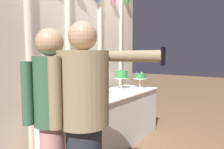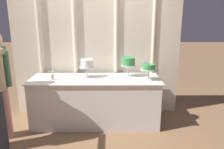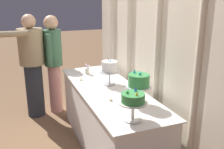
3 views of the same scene
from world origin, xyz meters
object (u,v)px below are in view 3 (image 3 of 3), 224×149
Objects in this scene: guest_man_dark_suit at (53,60)px; tealight_far_left at (81,80)px; cake_display_center at (139,82)px; flower_vase at (88,70)px; tealight_near_left at (111,100)px; guest_man_pink_jacket at (32,63)px; cake_display_rightmost at (133,100)px; cake_table at (108,118)px; cake_display_leftmost at (109,68)px.

tealight_far_left is at bearing 13.16° from guest_man_dark_suit.
flower_vase is at bearing -171.53° from cake_display_center.
tealight_far_left is 0.80m from tealight_near_left.
guest_man_pink_jacket is at bearing -83.11° from guest_man_dark_suit.
guest_man_pink_jacket is (-1.85, -0.90, -0.16)m from cake_display_center.
guest_man_pink_jacket is at bearing -158.21° from tealight_near_left.
cake_display_center is 1.21× the size of cake_display_rightmost.
tealight_far_left is 1.04m from guest_man_pink_jacket.
cake_display_rightmost is 1.54m from flower_vase.
guest_man_pink_jacket is at bearing -149.28° from cake_table.
cake_display_rightmost is 2.27m from guest_man_pink_jacket.
tealight_near_left reaches higher than cake_table.
guest_man_pink_jacket reaches higher than cake_display_leftmost.
cake_display_center is 2.46× the size of flower_vase.
flower_vase is 0.31m from tealight_far_left.
cake_display_center is at bearing 25.85° from guest_man_pink_jacket.
cake_display_rightmost is at bearing 6.10° from tealight_far_left.
cake_display_center is 0.23× the size of guest_man_pink_jacket.
cake_display_leftmost is 0.21× the size of guest_man_dark_suit.
guest_man_dark_suit reaches higher than cake_display_rightmost.
guest_man_pink_jacket is at bearing -162.32° from cake_display_rightmost.
guest_man_dark_suit is (-1.71, -0.33, 0.09)m from tealight_near_left.
cake_display_rightmost is (0.86, -0.09, 0.59)m from cake_table.
cake_table is 0.56m from tealight_near_left.
cake_display_leftmost reaches higher than cake_table.
cake_table is at bearing -27.94° from cake_display_leftmost.
cake_table is 0.85m from cake_display_center.
cake_table is 51.77× the size of tealight_far_left.
flower_vase is at bearing 179.00° from cake_display_rightmost.
cake_display_leftmost is 0.46m from tealight_far_left.
tealight_far_left is at bearing -160.45° from cake_display_center.
cake_display_leftmost reaches higher than flower_vase.
cake_display_center is (0.68, 0.05, 0.02)m from cake_display_leftmost.
tealight_far_left is at bearing 32.15° from guest_man_pink_jacket.
cake_display_rightmost is 0.19× the size of guest_man_dark_suit.
cake_table is at bearing -167.29° from cake_display_center.
cake_display_rightmost reaches higher than cake_table.
guest_man_dark_suit is at bearing -157.25° from cake_display_leftmost.
cake_display_rightmost is (0.99, -0.16, -0.03)m from cake_display_leftmost.
cake_display_rightmost is at bearing 2.48° from tealight_near_left.
guest_man_pink_jacket is (-0.88, -0.55, 0.08)m from tealight_far_left.
tealight_far_left is 0.95m from guest_man_dark_suit.
tealight_near_left reaches higher than tealight_far_left.
cake_table is 1.50m from guest_man_dark_suit.
guest_man_pink_jacket is (-2.16, -0.69, -0.11)m from cake_display_rightmost.
tealight_far_left is at bearing -152.37° from cake_table.
flower_vase is at bearing 147.24° from tealight_far_left.
cake_display_leftmost is at bearing 171.03° from cake_display_rightmost.
cake_display_leftmost is at bearing 13.31° from flower_vase.
cake_display_center reaches higher than tealight_near_left.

